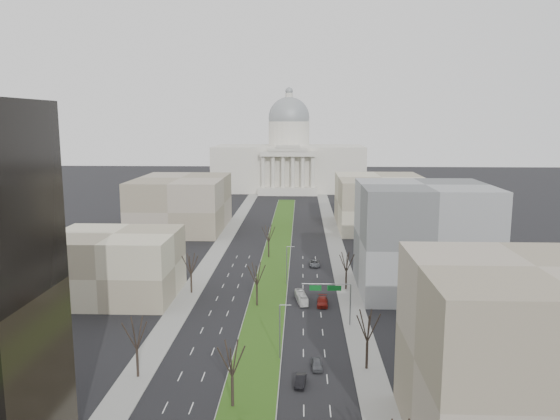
% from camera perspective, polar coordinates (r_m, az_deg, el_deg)
% --- Properties ---
extents(ground, '(600.00, 600.00, 0.00)m').
position_cam_1_polar(ground, '(152.24, -0.43, -5.01)').
color(ground, black).
rests_on(ground, ground).
extents(median, '(8.00, 222.03, 0.20)m').
position_cam_1_polar(median, '(151.23, -0.45, -5.07)').
color(median, '#999993').
rests_on(median, ground).
extents(sidewalk_left, '(5.00, 330.00, 0.15)m').
position_cam_1_polar(sidewalk_left, '(130.33, -8.74, -7.58)').
color(sidewalk_left, gray).
rests_on(sidewalk_left, ground).
extents(sidewalk_right, '(5.00, 330.00, 0.15)m').
position_cam_1_polar(sidewalk_right, '(128.43, 6.93, -7.80)').
color(sidewalk_right, gray).
rests_on(sidewalk_right, ground).
extents(capitol, '(80.00, 46.00, 55.00)m').
position_cam_1_polar(capitol, '(297.72, 0.93, 5.25)').
color(capitol, beige).
rests_on(capitol, ground).
extents(building_beige_left, '(26.00, 22.00, 14.00)m').
position_cam_1_polar(building_beige_left, '(123.14, -16.84, -5.55)').
color(building_beige_left, tan).
rests_on(building_beige_left, ground).
extents(building_tan_right, '(26.00, 24.00, 22.00)m').
position_cam_1_polar(building_tan_right, '(70.10, 24.62, -14.09)').
color(building_tan_right, gray).
rests_on(building_tan_right, ground).
extents(building_grey_right, '(28.00, 26.00, 24.00)m').
position_cam_1_polar(building_grey_right, '(125.00, 14.71, -2.87)').
color(building_grey_right, slate).
rests_on(building_grey_right, ground).
extents(building_far_left, '(30.00, 40.00, 18.00)m').
position_cam_1_polar(building_far_left, '(194.09, -10.25, 0.70)').
color(building_far_left, gray).
rests_on(building_far_left, ground).
extents(building_far_right, '(30.00, 40.00, 18.00)m').
position_cam_1_polar(building_far_right, '(196.44, 10.45, 0.79)').
color(building_far_right, tan).
rests_on(building_far_right, ground).
extents(tree_left_mid, '(5.40, 5.40, 9.72)m').
position_cam_1_polar(tree_left_mid, '(84.91, -14.81, -12.28)').
color(tree_left_mid, black).
rests_on(tree_left_mid, ground).
extents(tree_left_far, '(5.28, 5.28, 9.50)m').
position_cam_1_polar(tree_left_far, '(121.82, -9.31, -5.50)').
color(tree_left_far, black).
rests_on(tree_left_far, ground).
extents(tree_right_mid, '(5.52, 5.52, 9.94)m').
position_cam_1_polar(tree_right_mid, '(85.65, 9.15, -11.78)').
color(tree_right_mid, black).
rests_on(tree_right_mid, ground).
extents(tree_right_far, '(5.04, 5.04, 9.07)m').
position_cam_1_polar(tree_right_far, '(123.76, 6.96, -5.36)').
color(tree_right_far, black).
rests_on(tree_right_far, ground).
extents(tree_median_a, '(5.40, 5.40, 9.72)m').
position_cam_1_polar(tree_median_a, '(74.59, -5.05, -15.13)').
color(tree_median_a, black).
rests_on(tree_median_a, ground).
extents(tree_median_b, '(5.40, 5.40, 9.72)m').
position_cam_1_polar(tree_median_b, '(112.01, -2.44, -6.63)').
color(tree_median_b, black).
rests_on(tree_median_b, ground).
extents(tree_median_c, '(5.40, 5.40, 9.72)m').
position_cam_1_polar(tree_median_c, '(150.75, -1.20, -2.43)').
color(tree_median_c, black).
rests_on(tree_median_c, ground).
extents(streetlamp_median_b, '(1.90, 0.20, 9.16)m').
position_cam_1_polar(streetlamp_median_b, '(88.75, 0.01, -12.50)').
color(streetlamp_median_b, gray).
rests_on(streetlamp_median_b, ground).
extents(streetlamp_median_c, '(1.90, 0.20, 9.16)m').
position_cam_1_polar(streetlamp_median_c, '(126.72, 0.73, -5.74)').
color(streetlamp_median_c, gray).
rests_on(streetlamp_median_c, ground).
extents(mast_arm_signs, '(9.12, 0.24, 8.09)m').
position_cam_1_polar(mast_arm_signs, '(102.58, 5.85, -8.71)').
color(mast_arm_signs, gray).
rests_on(mast_arm_signs, ground).
extents(car_grey_near, '(1.81, 4.10, 1.37)m').
position_cam_1_polar(car_grey_near, '(87.57, 3.86, -15.79)').
color(car_grey_near, '#4F5257').
rests_on(car_grey_near, ground).
extents(car_black, '(1.85, 4.26, 1.36)m').
position_cam_1_polar(car_black, '(82.65, 2.16, -17.39)').
color(car_black, black).
rests_on(car_black, ground).
extents(car_red, '(2.44, 5.54, 1.58)m').
position_cam_1_polar(car_red, '(114.57, 4.46, -9.53)').
color(car_red, maroon).
rests_on(car_red, ground).
extents(car_grey_far, '(2.64, 5.48, 1.51)m').
position_cam_1_polar(car_grey_far, '(143.79, 3.60, -5.59)').
color(car_grey_far, '#53565B').
rests_on(car_grey_far, ground).
extents(box_van, '(2.94, 7.75, 2.11)m').
position_cam_1_polar(box_van, '(116.02, 2.25, -9.13)').
color(box_van, white).
rests_on(box_van, ground).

